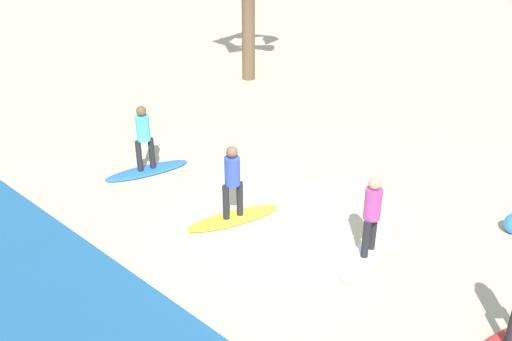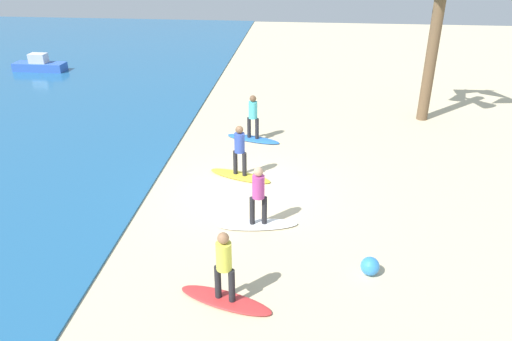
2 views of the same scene
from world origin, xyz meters
The scene contains 7 objects.
ground_plane centered at (0.00, 0.00, 0.00)m, with size 60.00×60.00×0.00m, color beige.
surfboard_white centered at (-1.81, -0.46, 0.04)m, with size 2.10×0.56×0.09m, color white.
surfer_white centered at (-1.81, -0.46, 1.04)m, with size 0.32×0.46×1.64m.
surfboard_yellow centered at (0.99, 0.40, 0.04)m, with size 2.10×0.56×0.09m, color yellow.
surfer_yellow centered at (0.99, 0.40, 1.04)m, with size 0.32×0.44×1.64m.
surfboard_blue centered at (4.06, 0.32, 0.04)m, with size 2.10×0.56×0.09m, color blue.
surfer_blue centered at (4.06, 0.32, 1.04)m, with size 0.32×0.44×1.64m.
Camera 1 is at (-6.54, 7.78, 6.79)m, focal length 41.23 mm.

